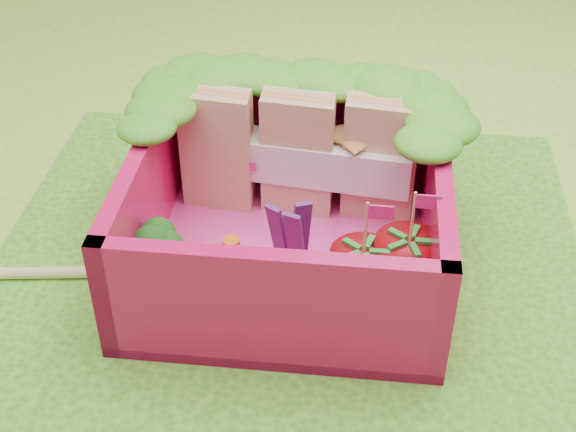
% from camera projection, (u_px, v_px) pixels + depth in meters
% --- Properties ---
extents(ground, '(14.00, 14.00, 0.00)m').
position_uv_depth(ground, '(285.00, 282.00, 3.48)').
color(ground, '#8CB733').
rests_on(ground, ground).
extents(placemat, '(2.60, 2.60, 0.03)m').
position_uv_depth(placemat, '(285.00, 279.00, 3.47)').
color(placemat, '#4B9221').
rests_on(placemat, ground).
extents(bento_floor, '(1.30, 1.30, 0.05)m').
position_uv_depth(bento_floor, '(289.00, 257.00, 3.53)').
color(bento_floor, '#EF3C9E').
rests_on(bento_floor, placemat).
extents(bento_box, '(1.30, 1.30, 0.55)m').
position_uv_depth(bento_box, '(289.00, 211.00, 3.38)').
color(bento_box, '#DC1255').
rests_on(bento_box, placemat).
extents(lettuce_ruffle, '(1.43, 0.77, 0.11)m').
position_uv_depth(lettuce_ruffle, '(301.00, 87.00, 3.56)').
color(lettuce_ruffle, '#2D8F1A').
rests_on(lettuce_ruffle, bento_box).
extents(sandwich_stack, '(1.08, 0.28, 0.58)m').
position_uv_depth(sandwich_stack, '(299.00, 155.00, 3.63)').
color(sandwich_stack, tan).
rests_on(sandwich_stack, bento_floor).
extents(broccoli, '(0.30, 0.30, 0.26)m').
position_uv_depth(broccoli, '(156.00, 252.00, 3.24)').
color(broccoli, '#619045').
rests_on(broccoli, bento_floor).
extents(carrot_sticks, '(0.16, 0.15, 0.27)m').
position_uv_depth(carrot_sticks, '(220.00, 269.00, 3.23)').
color(carrot_sticks, '#E65113').
rests_on(carrot_sticks, bento_floor).
extents(purple_wedges, '(0.15, 0.12, 0.38)m').
position_uv_depth(purple_wedges, '(292.00, 240.00, 3.28)').
color(purple_wedges, '#4E1A5B').
rests_on(purple_wedges, bento_floor).
extents(strawberry_left, '(0.27, 0.27, 0.51)m').
position_uv_depth(strawberry_left, '(362.00, 278.00, 3.17)').
color(strawberry_left, red).
rests_on(strawberry_left, bento_floor).
extents(strawberry_right, '(0.28, 0.28, 0.52)m').
position_uv_depth(strawberry_right, '(407.00, 269.00, 3.21)').
color(strawberry_right, red).
rests_on(strawberry_right, bento_floor).
extents(snap_peas, '(0.58, 0.59, 0.05)m').
position_uv_depth(snap_peas, '(379.00, 293.00, 3.27)').
color(snap_peas, '#5AA433').
rests_on(snap_peas, bento_floor).
extents(chopsticks, '(2.48, 0.38, 0.05)m').
position_uv_depth(chopsticks, '(54.00, 273.00, 3.45)').
color(chopsticks, '#E1C07B').
rests_on(chopsticks, placemat).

